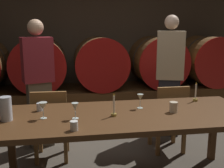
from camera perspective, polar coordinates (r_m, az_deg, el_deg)
back_wall at (r=5.40m, az=-3.14°, el=9.49°), size 6.25×0.24×2.75m
barrel_shelf at (r=5.04m, az=-2.31°, el=-3.53°), size 5.62×0.90×0.52m
wine_barrel_left at (r=4.88m, az=-14.56°, el=4.03°), size 0.90×0.93×0.90m
wine_barrel_center at (r=4.89m, az=-2.50°, el=4.42°), size 0.90×0.93×0.90m
wine_barrel_right at (r=5.12m, az=9.20°, el=4.62°), size 0.90×0.93×0.90m
wine_barrel_far_right at (r=5.50m, az=18.80°, el=4.64°), size 0.90×0.93×0.90m
dining_table at (r=2.71m, az=2.89°, el=-7.42°), size 2.48×0.95×0.77m
chair_left at (r=3.39m, az=-12.44°, el=-7.58°), size 0.42×0.42×0.88m
chair_right at (r=3.62m, az=11.64°, el=-6.28°), size 0.40×0.40×0.88m
guest_left at (r=3.77m, az=-14.82°, el=0.15°), size 0.43×0.34×1.68m
guest_right at (r=4.10m, az=11.69°, el=1.75°), size 0.43×0.34×1.75m
candle_left at (r=2.60m, az=0.38°, el=-5.26°), size 0.05×0.05×0.22m
candle_right at (r=3.24m, az=16.74°, el=-2.31°), size 0.05×0.05×0.22m
pitcher at (r=2.64m, az=-20.93°, el=-4.76°), size 0.11×0.11×0.22m
wine_glass_left at (r=2.60m, az=-13.95°, el=-4.49°), size 0.08×0.08×0.15m
wine_glass_center at (r=2.54m, az=-7.57°, el=-4.81°), size 0.06×0.06×0.15m
wine_glass_right at (r=2.84m, az=5.80°, el=-2.88°), size 0.06×0.06×0.15m
cup_left at (r=2.86m, az=-14.59°, el=-4.57°), size 0.06×0.06×0.08m
cup_center at (r=2.29m, az=-7.79°, el=-8.47°), size 0.06×0.06×0.08m
cup_right at (r=2.78m, az=12.48°, el=-4.64°), size 0.08×0.08×0.10m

